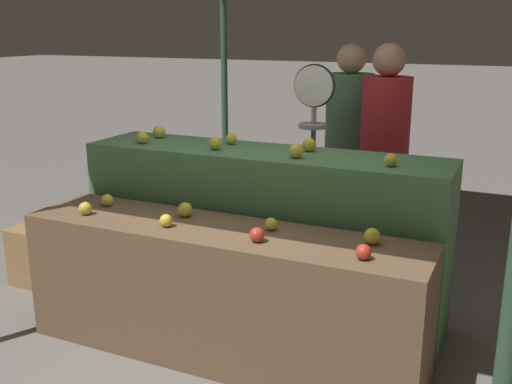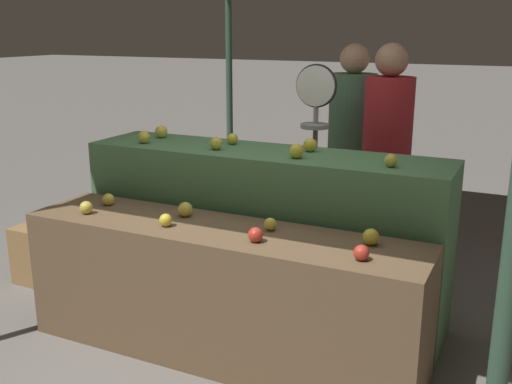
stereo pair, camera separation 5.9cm
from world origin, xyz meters
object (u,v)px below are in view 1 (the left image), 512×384
object	(u,v)px
produce_scale	(313,127)
person_vendor_at_scale	(384,148)
person_customer_left	(348,138)
wooden_crate_side	(49,253)

from	to	relation	value
produce_scale	person_vendor_at_scale	size ratio (longest dim) A/B	0.92
person_vendor_at_scale	person_customer_left	distance (m)	0.53
person_customer_left	person_vendor_at_scale	bearing A→B (deg)	124.14
produce_scale	person_vendor_at_scale	distance (m)	0.56
person_customer_left	produce_scale	bearing A→B (deg)	72.65
wooden_crate_side	produce_scale	bearing A→B (deg)	22.52
produce_scale	person_vendor_at_scale	xyz separation A→B (m)	(0.45, 0.29, -0.17)
person_vendor_at_scale	produce_scale	bearing A→B (deg)	28.49
person_customer_left	wooden_crate_side	xyz separation A→B (m)	(-1.91, -1.43, -0.80)
person_customer_left	wooden_crate_side	size ratio (longest dim) A/B	4.02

